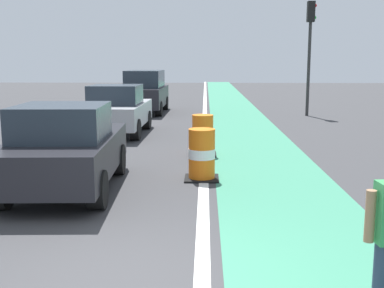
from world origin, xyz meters
name	(u,v)px	position (x,y,z in m)	size (l,w,h in m)	color
ground_plane	(124,282)	(0.00, 0.00, 0.00)	(100.00, 100.00, 0.00)	#38383A
bike_lane_strip	(246,132)	(2.40, 12.00, 0.00)	(2.50, 80.00, 0.01)	#387F60
lane_divider_stripe	(204,131)	(0.90, 12.00, 0.01)	(0.20, 80.00, 0.01)	silver
parked_sedan_nearest	(65,149)	(-1.78, 3.94, 0.83)	(2.06, 4.18, 1.70)	black
parked_sedan_second	(117,110)	(-2.09, 11.25, 0.83)	(1.98, 4.14, 1.70)	#9EA0A5
parked_suv_third	(145,91)	(-1.98, 18.19, 1.04)	(1.98, 4.63, 2.04)	black
traffic_barrel_front	(202,155)	(0.86, 4.92, 0.53)	(0.73, 0.73, 1.09)	orange
traffic_barrel_mid	(203,136)	(0.86, 7.60, 0.53)	(0.73, 0.73, 1.09)	orange
traffic_light_corner	(310,38)	(5.61, 17.16, 3.50)	(0.41, 0.32, 5.10)	#2D2D2D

